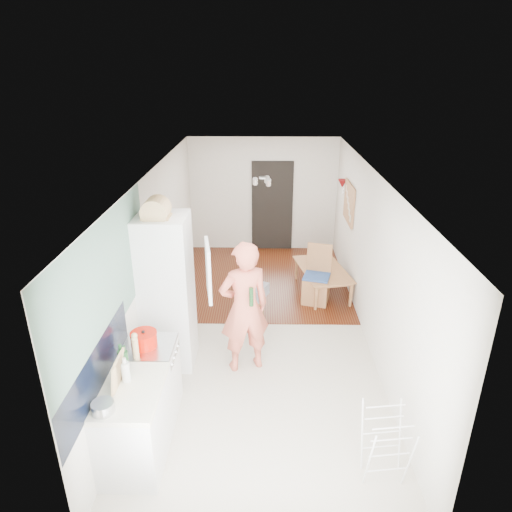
{
  "coord_description": "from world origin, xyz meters",
  "views": [
    {
      "loc": [
        0.03,
        -6.18,
        3.9
      ],
      "look_at": [
        -0.09,
        0.2,
        1.2
      ],
      "focal_mm": 32.0,
      "sensor_mm": 36.0,
      "label": 1
    }
  ],
  "objects_px": {
    "drying_rack": "(385,446)",
    "dining_table": "(323,282)",
    "dining_chair": "(317,276)",
    "stool": "(251,307)",
    "person": "(244,296)"
  },
  "relations": [
    {
      "from": "dining_table",
      "to": "drying_rack",
      "type": "xyz_separation_m",
      "value": [
        0.13,
        -4.06,
        0.19
      ]
    },
    {
      "from": "stool",
      "to": "drying_rack",
      "type": "distance_m",
      "value": 3.43
    },
    {
      "from": "dining_table",
      "to": "drying_rack",
      "type": "distance_m",
      "value": 4.07
    },
    {
      "from": "drying_rack",
      "to": "dining_table",
      "type": "bearing_deg",
      "value": 84.6
    },
    {
      "from": "dining_table",
      "to": "drying_rack",
      "type": "height_order",
      "value": "drying_rack"
    },
    {
      "from": "person",
      "to": "stool",
      "type": "height_order",
      "value": "person"
    },
    {
      "from": "dining_table",
      "to": "person",
      "type": "bearing_deg",
      "value": 137.26
    },
    {
      "from": "person",
      "to": "dining_table",
      "type": "relative_size",
      "value": 1.89
    },
    {
      "from": "person",
      "to": "dining_chair",
      "type": "bearing_deg",
      "value": -141.02
    },
    {
      "from": "dining_table",
      "to": "dining_chair",
      "type": "height_order",
      "value": "dining_chair"
    },
    {
      "from": "dining_chair",
      "to": "stool",
      "type": "bearing_deg",
      "value": -137.07
    },
    {
      "from": "dining_table",
      "to": "stool",
      "type": "distance_m",
      "value": 1.61
    },
    {
      "from": "stool",
      "to": "drying_rack",
      "type": "height_order",
      "value": "drying_rack"
    },
    {
      "from": "dining_table",
      "to": "dining_chair",
      "type": "distance_m",
      "value": 0.51
    },
    {
      "from": "stool",
      "to": "dining_table",
      "type": "bearing_deg",
      "value": 36.28
    }
  ]
}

